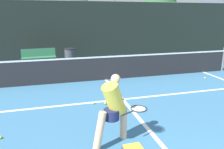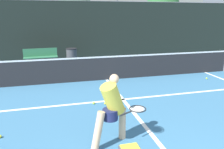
{
  "view_description": "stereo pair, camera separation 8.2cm",
  "coord_description": "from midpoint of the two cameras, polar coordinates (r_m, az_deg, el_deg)",
  "views": [
    {
      "loc": [
        -1.95,
        -1.05,
        2.49
      ],
      "look_at": [
        -0.47,
        4.36,
        0.95
      ],
      "focal_mm": 35.0,
      "sensor_mm": 36.0,
      "label": 1
    },
    {
      "loc": [
        -1.87,
        -1.07,
        2.49
      ],
      "look_at": [
        -0.47,
        4.36,
        0.95
      ],
      "focal_mm": 35.0,
      "sensor_mm": 36.0,
      "label": 2
    }
  ],
  "objects": [
    {
      "name": "tennis_ball_scattered_4",
      "position": [
        5.26,
        -26.84,
        -14.26
      ],
      "size": [
        0.07,
        0.07,
        0.07
      ],
      "primitive_type": "sphere",
      "color": "#D1E033",
      "rests_on": "ground"
    },
    {
      "name": "court_center_mark",
      "position": [
        5.99,
        5.58,
        -9.25
      ],
      "size": [
        0.1,
        5.95,
        0.01
      ],
      "primitive_type": "cube",
      "color": "white",
      "rests_on": "ground"
    },
    {
      "name": "courtside_bench",
      "position": [
        11.52,
        -17.93,
        4.51
      ],
      "size": [
        1.66,
        0.5,
        0.86
      ],
      "rotation": [
        0.0,
        0.0,
        0.07
      ],
      "color": "#33724C",
      "rests_on": "ground"
    },
    {
      "name": "parked_car",
      "position": [
        15.65,
        -14.87,
        7.91
      ],
      "size": [
        1.81,
        3.91,
        1.42
      ],
      "color": "maroon",
      "rests_on": "ground"
    },
    {
      "name": "court_service_line",
      "position": [
        6.69,
        3.23,
        -6.5
      ],
      "size": [
        8.25,
        0.1,
        0.01
      ],
      "primitive_type": "cube",
      "color": "white",
      "rests_on": "ground"
    },
    {
      "name": "tennis_ball_scattered_1",
      "position": [
        6.35,
        -4.43,
        -7.44
      ],
      "size": [
        0.07,
        0.07,
        0.07
      ],
      "primitive_type": "sphere",
      "color": "#D1E033",
      "rests_on": "ground"
    },
    {
      "name": "net",
      "position": [
        8.53,
        -1.12,
        1.95
      ],
      "size": [
        11.09,
        0.09,
        1.07
      ],
      "color": "slate",
      "rests_on": "ground"
    },
    {
      "name": "fence_back",
      "position": [
        12.76,
        -5.94,
        11.35
      ],
      "size": [
        24.0,
        0.06,
        3.24
      ],
      "color": "black",
      "rests_on": "ground"
    },
    {
      "name": "player_practicing",
      "position": [
        4.24,
        0.64,
        -8.67
      ],
      "size": [
        1.24,
        0.5,
        1.43
      ],
      "rotation": [
        0.0,
        0.0,
        0.45
      ],
      "color": "#DBAD84",
      "rests_on": "ground"
    },
    {
      "name": "tennis_ball_scattered_5",
      "position": [
        6.31,
        -1.42,
        -7.54
      ],
      "size": [
        0.07,
        0.07,
        0.07
      ],
      "primitive_type": "sphere",
      "color": "#D1E033",
      "rests_on": "ground"
    },
    {
      "name": "tennis_ball_scattered_3",
      "position": [
        9.52,
        23.71,
        -0.93
      ],
      "size": [
        0.07,
        0.07,
        0.07
      ],
      "primitive_type": "sphere",
      "color": "#D1E033",
      "rests_on": "ground"
    },
    {
      "name": "trash_bin",
      "position": [
        11.71,
        -10.29,
        4.83
      ],
      "size": [
        0.57,
        0.57,
        0.8
      ],
      "color": "#3F3F42",
      "rests_on": "ground"
    },
    {
      "name": "building_far",
      "position": [
        28.52,
        -11.02,
        15.41
      ],
      "size": [
        36.0,
        2.4,
        5.31
      ],
      "primitive_type": "cube",
      "color": "gray",
      "rests_on": "ground"
    }
  ]
}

